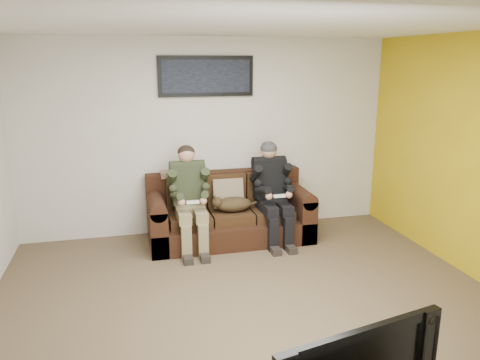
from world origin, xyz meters
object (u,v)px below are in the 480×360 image
object	(u,v)px
sofa	(229,215)
person_right	(272,187)
person_left	(189,193)
cat	(232,204)
framed_poster	(206,76)

from	to	relation	value
sofa	person_right	bearing A→B (deg)	-17.95
person_left	cat	xyz separation A→B (m)	(0.55, 0.00, -0.19)
person_right	framed_poster	xyz separation A→B (m)	(-0.74, 0.57, 1.39)
person_right	framed_poster	world-z (taller)	framed_poster
person_right	cat	size ratio (longest dim) A/B	1.95
cat	framed_poster	xyz separation A→B (m)	(-0.21, 0.56, 1.58)
person_left	person_right	bearing A→B (deg)	0.02
framed_poster	person_left	bearing A→B (deg)	-120.82
sofa	framed_poster	size ratio (longest dim) A/B	1.67
cat	framed_poster	bearing A→B (deg)	110.55
person_left	framed_poster	distance (m)	1.54
person_left	framed_poster	size ratio (longest dim) A/B	1.02
sofa	framed_poster	distance (m)	1.83
sofa	framed_poster	xyz separation A→B (m)	(-0.20, 0.39, 1.78)
sofa	person_left	world-z (taller)	person_left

